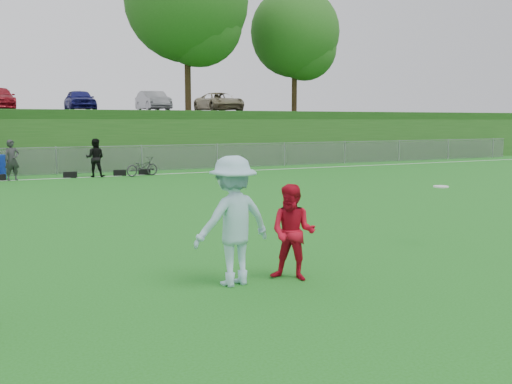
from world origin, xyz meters
TOP-DOWN VIEW (x-y plane):
  - ground at (0.00, 0.00)m, footprint 120.00×120.00m
  - sideline_far at (0.00, 18.00)m, footprint 60.00×0.10m
  - fence at (0.00, 20.00)m, footprint 58.00×0.06m
  - berm at (0.00, 31.00)m, footprint 120.00×18.00m
  - parking_lot at (0.00, 33.00)m, footprint 120.00×12.00m
  - tree_green_near at (8.16, 24.42)m, footprint 7.14×7.14m
  - tree_green_far at (16.16, 25.92)m, footprint 5.88×5.88m
  - car_row at (-1.17, 32.00)m, footprint 32.04×5.18m
  - gear_bags at (0.98, 18.10)m, footprint 6.74×0.44m
  - player_red_center at (1.18, -0.07)m, footprint 0.92×0.92m
  - player_blue at (0.24, 0.10)m, footprint 1.36×0.90m
  - frisbee at (5.00, 0.77)m, footprint 0.30×0.30m
  - bicycle at (3.36, 17.49)m, footprint 1.70×1.04m

SIDE VIEW (x-z plane):
  - ground at x=0.00m, z-range 0.00..0.00m
  - sideline_far at x=0.00m, z-range 0.00..0.01m
  - gear_bags at x=0.98m, z-range 0.00..0.26m
  - bicycle at x=3.36m, z-range 0.00..0.84m
  - fence at x=0.00m, z-range 0.00..1.30m
  - player_red_center at x=1.18m, z-range 0.00..1.51m
  - player_blue at x=0.24m, z-range 0.00..1.96m
  - frisbee at x=5.00m, z-range 1.18..1.20m
  - berm at x=0.00m, z-range 0.00..3.00m
  - parking_lot at x=0.00m, z-range 3.00..3.10m
  - car_row at x=-1.17m, z-range 3.10..4.54m
  - tree_green_far at x=16.16m, z-range 3.87..12.06m
  - tree_green_near at x=8.16m, z-range 4.06..14.00m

